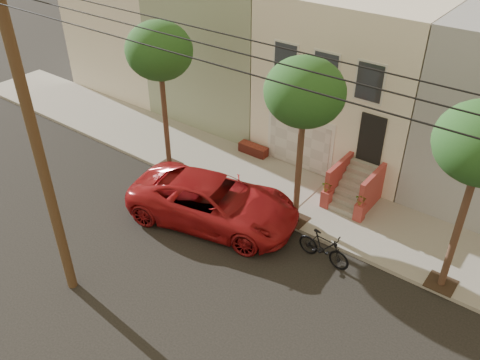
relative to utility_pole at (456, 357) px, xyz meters
The scene contains 8 objects.
ground 10.06m from the utility_pole, 158.20° to the left, with size 90.00×90.00×0.00m, color black.
sidewalk 12.78m from the utility_pole, 133.10° to the left, with size 40.00×3.70×0.15m, color gray.
house_row 16.53m from the utility_pole, 119.07° to the left, with size 33.10×11.70×7.00m.
tree_left 15.25m from the utility_pole, 152.26° to the left, with size 2.70×2.57×6.30m.
tree_mid 9.97m from the utility_pole, 134.59° to the left, with size 2.70×2.57×6.30m.
utility_pole is the anchor object (origin of this frame).
pickup_truck 11.73m from the utility_pole, 150.48° to the left, with size 2.94×6.37×1.77m, color maroon.
motorcycle 9.06m from the utility_pole, 131.12° to the left, with size 0.56×1.97×1.18m, color black.
Camera 1 is at (8.31, -9.16, 11.77)m, focal length 37.41 mm.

